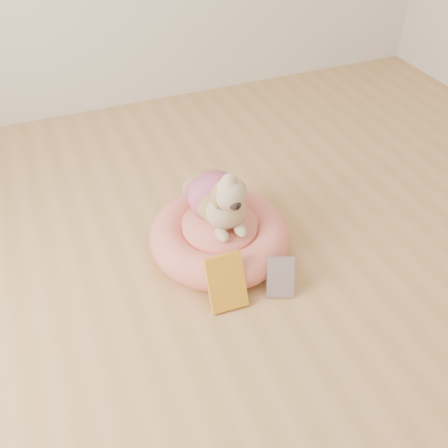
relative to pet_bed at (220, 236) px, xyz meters
name	(u,v)px	position (x,y,z in m)	size (l,w,h in m)	color
floor	(323,367)	(0.11, -0.71, -0.08)	(4.50, 4.50, 0.00)	tan
pet_bed	(220,236)	(0.00, 0.00, 0.00)	(0.62, 0.62, 0.16)	#E16A58
dog	(219,189)	(0.01, 0.04, 0.23)	(0.28, 0.41, 0.30)	olive
book_yellow	(226,282)	(-0.09, -0.29, 0.03)	(0.15, 0.03, 0.23)	yellow
book_white	(280,277)	(0.13, -0.33, 0.00)	(0.11, 0.02, 0.17)	silver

